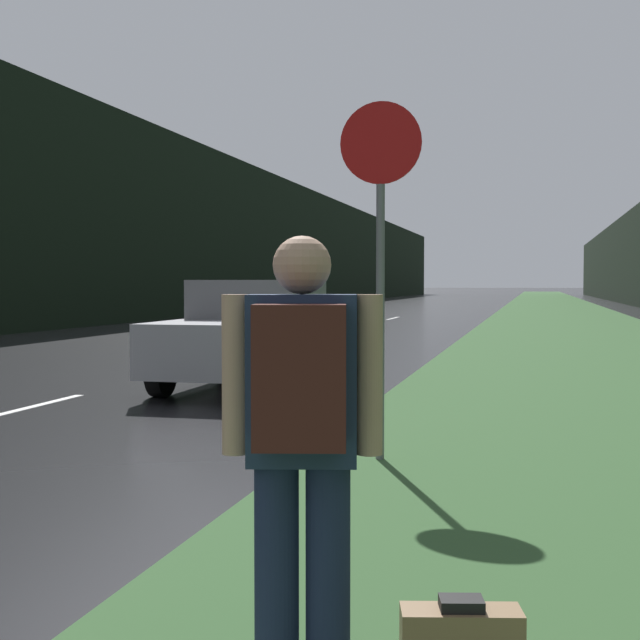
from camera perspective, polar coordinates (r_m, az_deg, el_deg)
name	(u,v)px	position (r m, az deg, el deg)	size (l,w,h in m)	color
grass_verge	(560,316)	(41.01, 15.13, 0.24)	(6.00, 240.00, 0.02)	#33562D
lane_stripe_b	(15,411)	(10.87, -18.94, -5.52)	(0.12, 3.00, 0.01)	silver
lane_stripe_c	(223,360)	(17.15, -6.25, -2.56)	(0.12, 3.00, 0.01)	silver
lane_stripe_d	(312,338)	(23.83, -0.52, -1.16)	(0.12, 3.00, 0.01)	silver
lane_stripe_e	(361,326)	(30.66, 2.67, -0.38)	(0.12, 3.00, 0.01)	silver
lane_stripe_f	(393,318)	(37.55, 4.70, 0.12)	(0.12, 3.00, 0.01)	silver
treeline_far_side	(265,243)	(53.39, -3.54, 4.96)	(2.00, 140.00, 7.78)	black
stop_sign	(380,243)	(7.32, 3.89, 4.94)	(0.67, 0.07, 2.95)	slate
hitchhiker_with_backpack	(302,434)	(3.13, -1.18, -7.31)	(0.56, 0.46, 1.64)	#1E2847
car_passing_near	(256,334)	(12.67, -4.13, -0.88)	(1.90, 4.27, 1.51)	#9E9EA3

